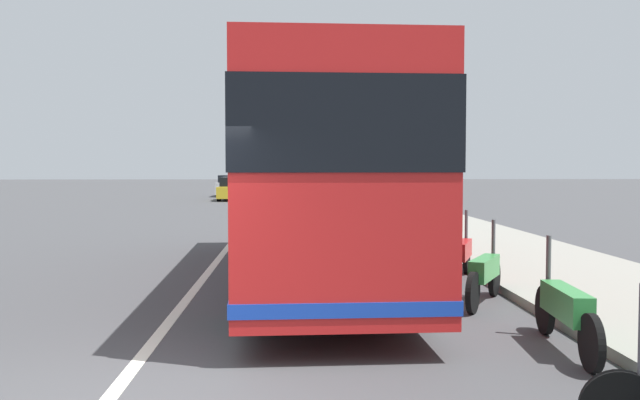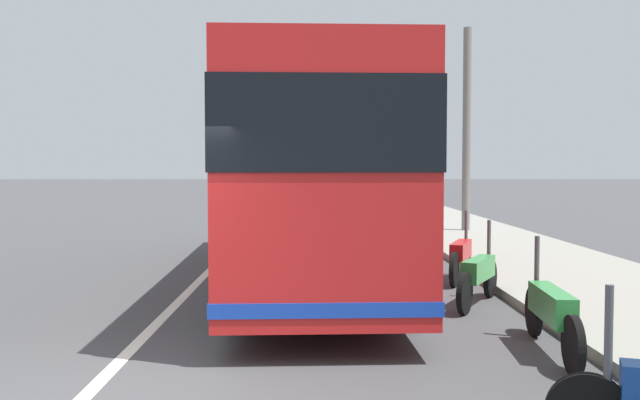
{
  "view_description": "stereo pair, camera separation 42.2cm",
  "coord_description": "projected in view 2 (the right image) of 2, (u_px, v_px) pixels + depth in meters",
  "views": [
    {
      "loc": [
        -5.9,
        -1.64,
        2.09
      ],
      "look_at": [
        7.87,
        -2.23,
        1.42
      ],
      "focal_mm": 38.26,
      "sensor_mm": 36.0,
      "label": 1
    },
    {
      "loc": [
        -5.91,
        -2.07,
        2.09
      ],
      "look_at": [
        7.87,
        -2.23,
        1.42
      ],
      "focal_mm": 38.26,
      "sensor_mm": 36.0,
      "label": 2
    }
  ],
  "objects": [
    {
      "name": "motorcycle_by_tree",
      "position": [
        461.0,
        255.0,
        12.52
      ],
      "size": [
        1.99,
        0.83,
        1.26
      ],
      "rotation": [
        0.0,
        0.0,
        -0.37
      ],
      "color": "black",
      "rests_on": "ground"
    },
    {
      "name": "sidewalk_curb",
      "position": [
        516.0,
        253.0,
        16.05
      ],
      "size": [
        110.0,
        3.6,
        0.14
      ],
      "primitive_type": "cube",
      "color": "gray",
      "rests_on": "ground"
    },
    {
      "name": "car_ahead_same_lane",
      "position": [
        324.0,
        194.0,
        34.29
      ],
      "size": [
        4.66,
        1.99,
        1.53
      ],
      "rotation": [
        0.0,
        0.0,
        0.04
      ],
      "color": "silver",
      "rests_on": "ground"
    },
    {
      "name": "car_behind_bus",
      "position": [
        249.0,
        189.0,
        42.93
      ],
      "size": [
        4.35,
        1.9,
        1.46
      ],
      "rotation": [
        0.0,
        0.0,
        3.12
      ],
      "color": "gold",
      "rests_on": "ground"
    },
    {
      "name": "coach_bus",
      "position": [
        310.0,
        171.0,
        12.61
      ],
      "size": [
        11.39,
        2.84,
        3.54
      ],
      "rotation": [
        0.0,
        0.0,
        0.03
      ],
      "color": "red",
      "rests_on": "ground"
    },
    {
      "name": "utility_pole",
      "position": [
        467.0,
        132.0,
        20.92
      ],
      "size": [
        0.25,
        0.25,
        6.35
      ],
      "primitive_type": "cylinder",
      "color": "slate",
      "rests_on": "ground"
    },
    {
      "name": "lane_divider_line",
      "position": [
        224.0,
        256.0,
        15.97
      ],
      "size": [
        110.0,
        0.16,
        0.01
      ],
      "primitive_type": "cube",
      "color": "silver",
      "rests_on": "ground"
    },
    {
      "name": "motorcycle_far_end",
      "position": [
        551.0,
        312.0,
        7.62
      ],
      "size": [
        2.2,
        0.33,
        1.25
      ],
      "rotation": [
        0.0,
        0.0,
        -0.08
      ],
      "color": "black",
      "rests_on": "ground"
    },
    {
      "name": "motorcycle_mid_row",
      "position": [
        479.0,
        275.0,
        10.27
      ],
      "size": [
        1.86,
        1.06,
        1.25
      ],
      "rotation": [
        0.0,
        0.0,
        -0.5
      ],
      "color": "black",
      "rests_on": "ground"
    },
    {
      "name": "car_side_street",
      "position": [
        246.0,
        186.0,
        49.05
      ],
      "size": [
        4.7,
        1.83,
        1.5
      ],
      "rotation": [
        0.0,
        0.0,
        3.14
      ],
      "color": "silver",
      "rests_on": "ground"
    }
  ]
}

